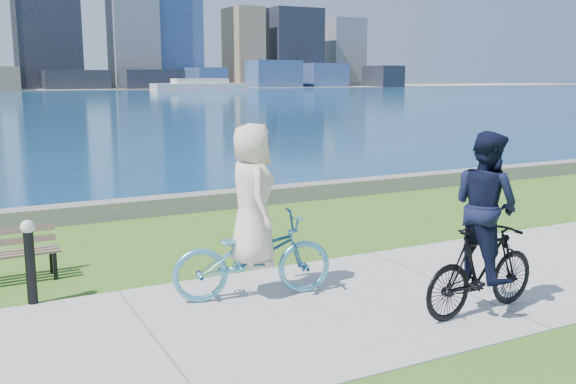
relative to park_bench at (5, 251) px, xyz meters
name	(u,v)px	position (x,y,z in m)	size (l,w,h in m)	color
ground	(446,285)	(5.26, -2.90, -0.44)	(320.00, 320.00, 0.00)	#356119
concrete_path	(446,285)	(5.26, -2.90, -0.43)	(80.00, 3.50, 0.02)	#9D9D98
seawall	(256,196)	(5.26, 3.30, -0.26)	(90.00, 0.50, 0.35)	slate
bay_water	(12,100)	(5.26, 69.10, -0.43)	(320.00, 131.00, 0.01)	navy
ferry_far	(200,86)	(36.50, 94.48, 0.47)	(15.98, 4.57, 2.17)	silver
park_bench	(5,251)	(0.00, 0.00, 0.00)	(1.39, 0.51, 0.71)	black
bollard_lamp	(30,257)	(0.22, -1.13, 0.18)	(0.17, 0.17, 1.08)	black
cyclist_woman	(253,234)	(2.74, -2.16, 0.40)	(1.09, 2.14, 2.21)	#4E9DBF
cyclist_man	(483,238)	(4.91, -3.90, 0.49)	(0.71, 1.79, 2.16)	black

